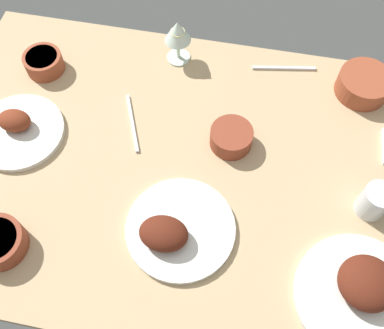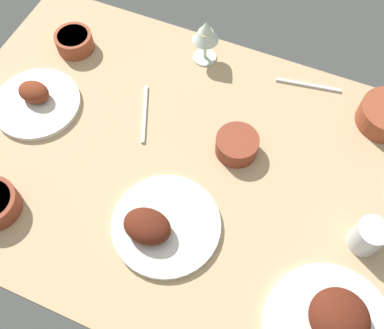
{
  "view_description": "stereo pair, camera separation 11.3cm",
  "coord_description": "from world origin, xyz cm",
  "px_view_note": "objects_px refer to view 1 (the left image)",
  "views": [
    {
      "loc": [
        -10.4,
        53.31,
        105.2
      ],
      "look_at": [
        0.0,
        0.0,
        6.0
      ],
      "focal_mm": 41.39,
      "sensor_mm": 36.0,
      "label": 1
    },
    {
      "loc": [
        -21.21,
        50.01,
        105.2
      ],
      "look_at": [
        0.0,
        0.0,
        6.0
      ],
      "focal_mm": 41.39,
      "sensor_mm": 36.0,
      "label": 2
    }
  ],
  "objects_px": {
    "bowl_cream": "(44,62)",
    "bowl_potatoes": "(231,137)",
    "bowl_onions": "(364,84)",
    "wine_glass": "(178,33)",
    "plate_center_main": "(363,291)",
    "spoon_loose": "(284,68)",
    "plate_far_side": "(18,129)",
    "fork_loose": "(132,123)",
    "water_tumbler": "(375,201)",
    "plate_near_viewer": "(175,230)"
  },
  "relations": [
    {
      "from": "bowl_potatoes",
      "to": "water_tumbler",
      "type": "xyz_separation_m",
      "value": [
        -0.36,
        0.12,
        0.02
      ]
    },
    {
      "from": "plate_far_side",
      "to": "fork_loose",
      "type": "relative_size",
      "value": 1.28
    },
    {
      "from": "bowl_cream",
      "to": "bowl_potatoes",
      "type": "height_order",
      "value": "same"
    },
    {
      "from": "bowl_onions",
      "to": "wine_glass",
      "type": "relative_size",
      "value": 1.06
    },
    {
      "from": "wine_glass",
      "to": "spoon_loose",
      "type": "xyz_separation_m",
      "value": [
        -0.31,
        -0.02,
        -0.1
      ]
    },
    {
      "from": "plate_far_side",
      "to": "bowl_cream",
      "type": "distance_m",
      "value": 0.23
    },
    {
      "from": "bowl_potatoes",
      "to": "water_tumbler",
      "type": "height_order",
      "value": "water_tumbler"
    },
    {
      "from": "bowl_cream",
      "to": "water_tumbler",
      "type": "height_order",
      "value": "water_tumbler"
    },
    {
      "from": "fork_loose",
      "to": "spoon_loose",
      "type": "relative_size",
      "value": 1.01
    },
    {
      "from": "bowl_cream",
      "to": "wine_glass",
      "type": "relative_size",
      "value": 0.79
    },
    {
      "from": "plate_far_side",
      "to": "bowl_cream",
      "type": "bearing_deg",
      "value": -88.21
    },
    {
      "from": "plate_center_main",
      "to": "fork_loose",
      "type": "bearing_deg",
      "value": -29.37
    },
    {
      "from": "bowl_cream",
      "to": "fork_loose",
      "type": "distance_m",
      "value": 0.33
    },
    {
      "from": "wine_glass",
      "to": "bowl_potatoes",
      "type": "bearing_deg",
      "value": 126.68
    },
    {
      "from": "plate_near_viewer",
      "to": "water_tumbler",
      "type": "bearing_deg",
      "value": -161.21
    },
    {
      "from": "plate_near_viewer",
      "to": "bowl_potatoes",
      "type": "height_order",
      "value": "plate_near_viewer"
    },
    {
      "from": "plate_far_side",
      "to": "fork_loose",
      "type": "bearing_deg",
      "value": -163.65
    },
    {
      "from": "bowl_cream",
      "to": "water_tumbler",
      "type": "distance_m",
      "value": 0.98
    },
    {
      "from": "wine_glass",
      "to": "fork_loose",
      "type": "bearing_deg",
      "value": 73.65
    },
    {
      "from": "bowl_onions",
      "to": "bowl_cream",
      "type": "relative_size",
      "value": 1.34
    },
    {
      "from": "bowl_onions",
      "to": "water_tumbler",
      "type": "xyz_separation_m",
      "value": [
        -0.03,
        0.37,
        0.01
      ]
    },
    {
      "from": "plate_near_viewer",
      "to": "bowl_cream",
      "type": "distance_m",
      "value": 0.64
    },
    {
      "from": "plate_near_viewer",
      "to": "water_tumbler",
      "type": "height_order",
      "value": "water_tumbler"
    },
    {
      "from": "bowl_cream",
      "to": "spoon_loose",
      "type": "relative_size",
      "value": 0.59
    },
    {
      "from": "wine_glass",
      "to": "plate_center_main",
      "type": "bearing_deg",
      "value": 131.87
    },
    {
      "from": "bowl_cream",
      "to": "fork_loose",
      "type": "xyz_separation_m",
      "value": [
        -0.3,
        0.14,
        -0.03
      ]
    },
    {
      "from": "plate_far_side",
      "to": "wine_glass",
      "type": "distance_m",
      "value": 0.51
    },
    {
      "from": "bowl_cream",
      "to": "bowl_potatoes",
      "type": "xyz_separation_m",
      "value": [
        -0.57,
        0.15,
        -0.0
      ]
    },
    {
      "from": "plate_near_viewer",
      "to": "bowl_potatoes",
      "type": "bearing_deg",
      "value": -108.37
    },
    {
      "from": "water_tumbler",
      "to": "spoon_loose",
      "type": "height_order",
      "value": "water_tumbler"
    },
    {
      "from": "fork_loose",
      "to": "plate_far_side",
      "type": "bearing_deg",
      "value": -96.65
    },
    {
      "from": "plate_center_main",
      "to": "bowl_potatoes",
      "type": "relative_size",
      "value": 2.58
    },
    {
      "from": "plate_far_side",
      "to": "spoon_loose",
      "type": "relative_size",
      "value": 1.3
    },
    {
      "from": "bowl_onions",
      "to": "fork_loose",
      "type": "relative_size",
      "value": 0.79
    },
    {
      "from": "bowl_cream",
      "to": "spoon_loose",
      "type": "distance_m",
      "value": 0.7
    },
    {
      "from": "bowl_onions",
      "to": "fork_loose",
      "type": "distance_m",
      "value": 0.66
    },
    {
      "from": "plate_far_side",
      "to": "wine_glass",
      "type": "height_order",
      "value": "wine_glass"
    },
    {
      "from": "wine_glass",
      "to": "spoon_loose",
      "type": "relative_size",
      "value": 0.75
    },
    {
      "from": "wine_glass",
      "to": "fork_loose",
      "type": "distance_m",
      "value": 0.28
    },
    {
      "from": "plate_center_main",
      "to": "bowl_onions",
      "type": "height_order",
      "value": "plate_center_main"
    },
    {
      "from": "plate_far_side",
      "to": "plate_center_main",
      "type": "relative_size",
      "value": 0.83
    },
    {
      "from": "water_tumbler",
      "to": "fork_loose",
      "type": "relative_size",
      "value": 0.47
    },
    {
      "from": "plate_near_viewer",
      "to": "water_tumbler",
      "type": "xyz_separation_m",
      "value": [
        -0.46,
        -0.16,
        0.02
      ]
    },
    {
      "from": "plate_near_viewer",
      "to": "plate_far_side",
      "type": "bearing_deg",
      "value": -23.05
    },
    {
      "from": "plate_near_viewer",
      "to": "bowl_onions",
      "type": "height_order",
      "value": "plate_near_viewer"
    },
    {
      "from": "plate_near_viewer",
      "to": "plate_far_side",
      "type": "relative_size",
      "value": 1.09
    },
    {
      "from": "spoon_loose",
      "to": "plate_near_viewer",
      "type": "bearing_deg",
      "value": -120.13
    },
    {
      "from": "plate_far_side",
      "to": "bowl_potatoes",
      "type": "xyz_separation_m",
      "value": [
        -0.57,
        -0.08,
        0.01
      ]
    },
    {
      "from": "plate_far_side",
      "to": "fork_loose",
      "type": "xyz_separation_m",
      "value": [
        -0.29,
        -0.09,
        -0.01
      ]
    },
    {
      "from": "plate_far_side",
      "to": "spoon_loose",
      "type": "bearing_deg",
      "value": -152.2
    }
  ]
}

